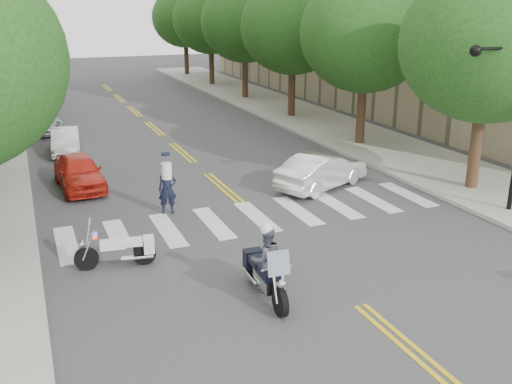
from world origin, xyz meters
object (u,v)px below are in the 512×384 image
motorcycle_police (266,264)px  convertible (322,171)px  officer_standing (167,189)px  motorcycle_parked (122,250)px

motorcycle_police → convertible: 9.09m
officer_standing → convertible: size_ratio=0.41×
motorcycle_police → motorcycle_parked: bearing=-43.8°
motorcycle_police → officer_standing: 6.75m
motorcycle_police → motorcycle_parked: size_ratio=1.11×
motorcycle_parked → officer_standing: officer_standing is taller
officer_standing → convertible: 6.30m
motorcycle_parked → officer_standing: size_ratio=1.27×
motorcycle_police → motorcycle_parked: (-2.94, 3.09, -0.39)m
motorcycle_police → motorcycle_parked: 4.28m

